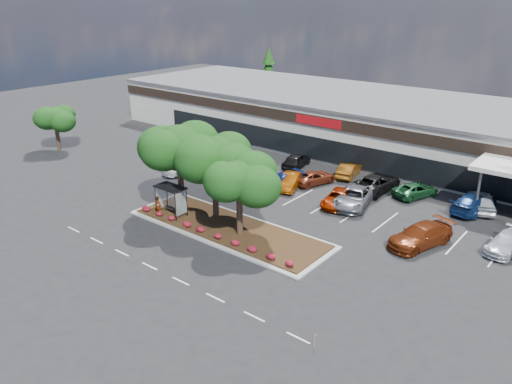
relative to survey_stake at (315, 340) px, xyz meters
The scene contains 29 objects.
ground 12.35m from the survey_stake, 160.08° to the left, with size 160.00×160.00×0.00m, color black.
retail_store 39.90m from the survey_stake, 106.84° to the left, with size 80.40×25.20×6.25m.
landscape_island 15.89m from the survey_stake, 148.90° to the left, with size 18.00×6.00×0.26m.
lane_markings 18.77m from the survey_stake, 128.75° to the left, with size 33.12×20.06×0.01m.
shrub_row 14.91m from the survey_stake, 155.83° to the left, with size 17.00×0.80×0.50m, color maroon, non-canonical shape.
bus_shelter 20.47m from the survey_stake, 159.47° to the left, with size 2.75×1.55×2.59m.
island_tree_west 21.75m from the survey_stake, 156.06° to the left, with size 7.20×7.20×7.89m, color #123911, non-canonical shape.
island_tree_mid 18.94m from the survey_stake, 149.71° to the left, with size 6.60×6.60×7.32m, color #123911, non-canonical shape.
island_tree_east 14.74m from the survey_stake, 146.85° to the left, with size 5.80×5.80×6.50m, color #123911, non-canonical shape.
tree_west_far 47.26m from the survey_stake, 165.02° to the left, with size 4.80×4.80×5.61m, color #123911, non-canonical shape.
conifer_north_west 65.35m from the survey_stake, 129.65° to the left, with size 4.40×4.40×10.00m, color #123911.
person_waiting 20.76m from the survey_stake, 162.82° to the left, with size 0.65×0.43×1.79m, color #594C47.
survey_stake is the anchor object (origin of this frame).
car_0 31.55m from the survey_stake, 149.63° to the left, with size 2.04×5.03×1.46m, color white.
car_1 26.81m from the survey_stake, 135.62° to the left, with size 1.60×3.97×1.35m, color maroon.
car_2 24.46m from the survey_stake, 128.13° to the left, with size 1.59×4.56×1.50m, color #7C3503.
car_3 24.60m from the survey_stake, 130.38° to the left, with size 2.04×5.02×1.46m, color navy.
car_4 20.55m from the survey_stake, 116.38° to the left, with size 2.25×4.88×1.36m, color #901D01.
car_5 20.81m from the survey_stake, 112.56° to the left, with size 2.77×6.01×1.67m, color slate.
car_6 15.39m from the survey_stake, 90.81° to the left, with size 2.35×5.78×1.68m, color maroon.
car_7 19.21m from the survey_stake, 74.46° to the left, with size 1.91×4.70×1.36m, color #B7B9C3.
car_9 33.72m from the survey_stake, 137.17° to the left, with size 1.53×4.39×1.45m, color #11411C.
car_10 30.99m from the survey_stake, 126.29° to the left, with size 1.92×4.78×1.63m, color black.
car_11 28.68m from the survey_stake, 115.24° to the left, with size 1.61×4.62×1.52m, color #653609.
car_12 25.96m from the survey_stake, 122.55° to the left, with size 2.20×4.78×1.33m, color maroon.
car_13 25.22m from the survey_stake, 108.72° to the left, with size 2.85×6.19×1.72m, color black.
car_14 25.35m from the survey_stake, 100.11° to the left, with size 2.23×4.83×1.34m, color #174825.
car_15 24.72m from the survey_stake, 87.73° to the left, with size 2.31×5.69×1.65m, color navy.
car_16 25.61m from the survey_stake, 86.91° to the left, with size 2.03×5.05×1.72m, color silver.
Camera 1 is at (23.03, -23.57, 18.01)m, focal length 35.00 mm.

